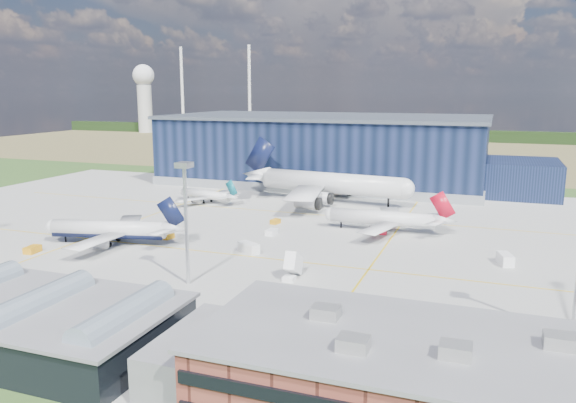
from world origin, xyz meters
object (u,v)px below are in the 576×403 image
at_px(airliner_widebody, 332,172).
at_px(car_a, 278,322).
at_px(gse_tug_b, 168,237).
at_px(gse_van_a, 249,248).
at_px(hangar, 333,153).
at_px(car_b, 222,331).
at_px(gse_tug_c, 275,222).
at_px(ops_building, 407,377).
at_px(light_mast_center, 185,203).
at_px(gse_van_b, 505,259).
at_px(airliner_regional, 205,190).
at_px(gse_cart_b, 378,229).
at_px(airliner_navy, 108,220).
at_px(gse_cart_a, 272,232).
at_px(airstair, 294,269).
at_px(gse_tug_a, 33,250).

xyz_separation_m(airliner_widebody, car_a, (18.91, -96.40, -9.25)).
xyz_separation_m(gse_tug_b, gse_van_a, (23.39, -4.08, 0.55)).
distance_m(hangar, car_b, 145.11).
bearing_deg(gse_tug_c, ops_building, -49.15).
relative_size(light_mast_center, car_a, 6.26).
distance_m(light_mast_center, gse_van_b, 66.65).
bearing_deg(hangar, ops_building, -71.37).
relative_size(airliner_regional, gse_cart_b, 9.52).
height_order(light_mast_center, gse_van_a, light_mast_center).
relative_size(hangar, gse_tug_b, 50.45).
bearing_deg(airliner_widebody, airliner_regional, -152.65).
bearing_deg(gse_cart_b, ops_building, -136.25).
bearing_deg(car_b, gse_tug_b, 34.02).
distance_m(airliner_navy, airliner_regional, 52.09).
bearing_deg(airliner_widebody, gse_cart_a, -86.58).
xyz_separation_m(gse_cart_b, car_b, (-9.43, -70.00, 0.07)).
xyz_separation_m(gse_cart_a, gse_cart_b, (24.34, 13.04, -0.16)).
height_order(airliner_regional, gse_van_a, airliner_regional).
height_order(airliner_widebody, airstair, airliner_widebody).
relative_size(airliner_regional, gse_tug_b, 8.74).
height_order(gse_tug_a, gse_tug_c, gse_tug_a).
xyz_separation_m(airliner_regional, car_a, (56.99, -82.13, -3.47)).
height_order(ops_building, gse_tug_b, ops_building).
distance_m(light_mast_center, gse_cart_b, 59.82).
relative_size(hangar, gse_cart_a, 43.17).
xyz_separation_m(airliner_widebody, car_b, (12.23, -102.28, -9.24)).
height_order(airliner_regional, car_a, airliner_regional).
bearing_deg(light_mast_center, gse_van_a, 84.27).
distance_m(airliner_regional, gse_tug_c, 37.59).
distance_m(gse_cart_a, gse_cart_b, 27.61).
bearing_deg(gse_van_a, gse_tug_a, 139.19).
bearing_deg(gse_van_a, airliner_regional, 66.51).
bearing_deg(airliner_navy, gse_cart_a, -160.47).
distance_m(gse_van_b, gse_tug_c, 60.72).
height_order(hangar, gse_van_a, hangar).
xyz_separation_m(airliner_navy, car_a, (54.49, -30.13, -5.10)).
bearing_deg(gse_tug_b, hangar, 91.92).
height_order(light_mast_center, airstair, light_mast_center).
bearing_deg(car_a, gse_cart_b, -21.56).
bearing_deg(gse_tug_a, gse_van_b, 9.33).
bearing_deg(airliner_navy, light_mast_center, 137.44).
relative_size(gse_tug_c, car_b, 0.75).
relative_size(hangar, car_b, 37.25).
height_order(gse_tug_a, gse_van_b, gse_van_b).
xyz_separation_m(gse_cart_a, gse_tug_c, (-3.50, 11.46, -0.09)).
xyz_separation_m(airliner_navy, gse_tug_b, (10.57, 8.65, -5.10)).
xyz_separation_m(airliner_regional, gse_tug_a, (-8.88, -64.13, -3.32)).
height_order(gse_van_a, car_b, gse_van_a).
height_order(hangar, airliner_regional, hangar).
bearing_deg(airliner_widebody, gse_van_b, -37.61).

